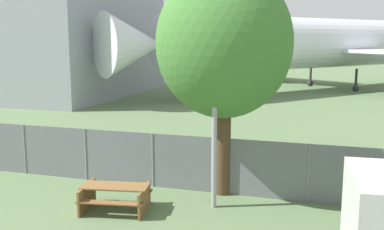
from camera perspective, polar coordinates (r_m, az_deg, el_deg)
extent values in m
cube|color=#8E939E|center=(45.66, -22.19, 10.61)|extent=(23.79, 17.94, 12.49)
cylinder|color=slate|center=(17.75, -20.45, -4.10)|extent=(0.07, 0.07, 1.85)
cylinder|color=slate|center=(16.35, -13.32, -4.90)|extent=(0.07, 0.07, 1.85)
cylinder|color=slate|center=(15.24, -4.99, -5.74)|extent=(0.07, 0.07, 1.85)
cylinder|color=slate|center=(14.51, 4.43, -6.53)|extent=(0.07, 0.07, 1.85)
cylinder|color=slate|center=(14.20, 14.58, -7.19)|extent=(0.07, 0.07, 1.85)
cube|color=slate|center=(15.24, -4.99, -5.74)|extent=(56.00, 0.01, 1.85)
cylinder|color=white|center=(45.53, 16.15, 8.75)|extent=(26.15, 29.92, 4.71)
cone|color=white|center=(33.23, -7.33, 8.83)|extent=(6.63, 6.63, 4.71)
cube|color=white|center=(54.00, 9.07, 8.36)|extent=(16.00, 12.53, 0.30)
cylinder|color=#939399|center=(52.60, 11.12, 6.95)|extent=(4.34, 4.61, 2.12)
cylinder|color=#2D2D33|center=(37.89, 4.46, 3.79)|extent=(0.24, 0.24, 2.15)
cylinder|color=#2D2D33|center=(37.98, 4.45, 2.60)|extent=(0.59, 0.62, 0.56)
cylinder|color=#2D2D33|center=(45.28, 20.11, 4.19)|extent=(0.24, 0.24, 2.15)
cylinder|color=#2D2D33|center=(45.35, 20.05, 3.20)|extent=(0.59, 0.62, 0.56)
cylinder|color=#2D2D33|center=(48.87, 14.82, 4.83)|extent=(0.24, 0.24, 2.15)
cylinder|color=#2D2D33|center=(48.94, 14.78, 3.90)|extent=(0.59, 0.62, 0.56)
cube|color=brown|center=(13.38, -9.76, -8.89)|extent=(2.03, 1.08, 0.04)
cube|color=brown|center=(13.98, -9.05, -9.34)|extent=(1.95, 0.61, 0.04)
cube|color=brown|center=(12.98, -10.45, -10.91)|extent=(1.95, 0.61, 0.04)
cube|color=brown|center=(13.28, -6.07, -10.63)|extent=(0.30, 1.39, 0.74)
cube|color=brown|center=(13.77, -13.21, -10.09)|extent=(0.30, 1.39, 0.74)
cylinder|color=#4C3823|center=(14.41, 3.93, -4.19)|extent=(0.51, 0.51, 3.03)
ellipsoid|color=#427A33|center=(13.99, 4.08, 9.08)|extent=(4.21, 4.21, 4.64)
cylinder|color=#99999E|center=(12.80, 2.92, 6.10)|extent=(0.16, 0.16, 8.34)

